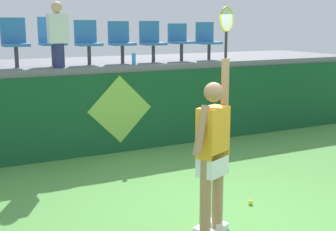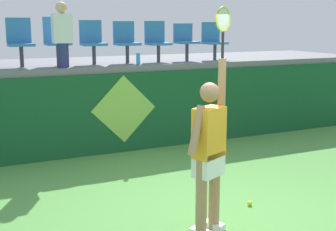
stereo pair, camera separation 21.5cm
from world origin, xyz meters
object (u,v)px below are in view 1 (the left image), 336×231
(stadium_chair_3, at_px, (87,40))
(stadium_chair_6, at_px, (180,40))
(stadium_chair_5, at_px, (152,40))
(spectator_0, at_px, (58,33))
(stadium_chair_2, at_px, (52,39))
(tennis_player, at_px, (213,149))
(stadium_chair_7, at_px, (207,39))
(stadium_chair_1, at_px, (15,40))
(stadium_chair_4, at_px, (121,40))
(water_bottle, at_px, (134,59))
(tennis_ball, at_px, (251,202))

(stadium_chair_3, relative_size, stadium_chair_6, 1.08)
(stadium_chair_3, distance_m, stadium_chair_5, 1.36)
(spectator_0, bearing_deg, stadium_chair_2, 90.00)
(stadium_chair_2, relative_size, spectator_0, 0.78)
(tennis_player, bearing_deg, stadium_chair_7, 58.65)
(stadium_chair_1, distance_m, stadium_chair_7, 4.05)
(stadium_chair_2, height_order, stadium_chair_5, stadium_chair_2)
(stadium_chair_4, relative_size, stadium_chair_7, 1.02)
(stadium_chair_7, distance_m, spectator_0, 3.43)
(stadium_chair_7, bearing_deg, water_bottle, -164.37)
(stadium_chair_4, distance_m, stadium_chair_6, 1.34)
(water_bottle, bearing_deg, stadium_chair_3, 142.24)
(water_bottle, relative_size, stadium_chair_4, 0.28)
(tennis_player, distance_m, stadium_chair_6, 5.04)
(stadium_chair_3, xyz_separation_m, stadium_chair_4, (0.68, -0.00, -0.01))
(stadium_chair_4, bearing_deg, spectator_0, -161.50)
(stadium_chair_6, height_order, spectator_0, spectator_0)
(tennis_player, xyz_separation_m, stadium_chair_2, (-0.66, 4.49, 1.11))
(tennis_player, xyz_separation_m, stadium_chair_6, (2.05, 4.48, 1.06))
(stadium_chair_1, xyz_separation_m, stadium_chair_4, (2.03, -0.00, -0.03))
(stadium_chair_2, distance_m, stadium_chair_7, 3.39)
(tennis_ball, relative_size, stadium_chair_3, 0.08)
(stadium_chair_2, bearing_deg, tennis_ball, -68.49)
(tennis_player, relative_size, stadium_chair_1, 2.93)
(water_bottle, distance_m, stadium_chair_6, 1.45)
(stadium_chair_1, bearing_deg, stadium_chair_6, -0.16)
(stadium_chair_1, bearing_deg, tennis_ball, -60.80)
(stadium_chair_6, bearing_deg, tennis_player, -114.58)
(water_bottle, bearing_deg, tennis_ball, -87.01)
(stadium_chair_1, bearing_deg, stadium_chair_2, 0.07)
(stadium_chair_3, bearing_deg, tennis_ball, -77.38)
(stadium_chair_6, bearing_deg, stadium_chair_3, 179.79)
(stadium_chair_5, bearing_deg, stadium_chair_4, -179.86)
(water_bottle, distance_m, stadium_chair_2, 1.56)
(tennis_ball, distance_m, stadium_chair_2, 4.80)
(stadium_chair_6, bearing_deg, stadium_chair_5, 179.32)
(tennis_ball, height_order, stadium_chair_7, stadium_chair_7)
(tennis_ball, height_order, spectator_0, spectator_0)
(tennis_ball, relative_size, water_bottle, 0.29)
(spectator_0, bearing_deg, stadium_chair_6, 9.48)
(stadium_chair_2, xyz_separation_m, stadium_chair_5, (2.05, -0.00, -0.05))
(tennis_ball, relative_size, spectator_0, 0.06)
(tennis_ball, distance_m, stadium_chair_4, 4.51)
(tennis_ball, relative_size, stadium_chair_2, 0.07)
(stadium_chair_2, xyz_separation_m, stadium_chair_3, (0.69, -0.00, -0.03))
(stadium_chair_7, xyz_separation_m, spectator_0, (-3.39, -0.46, 0.17))
(tennis_player, distance_m, water_bottle, 4.06)
(stadium_chair_1, relative_size, stadium_chair_7, 1.10)
(tennis_ball, xyz_separation_m, stadium_chair_6, (1.12, 4.01, 2.02))
(stadium_chair_1, relative_size, stadium_chair_6, 1.14)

